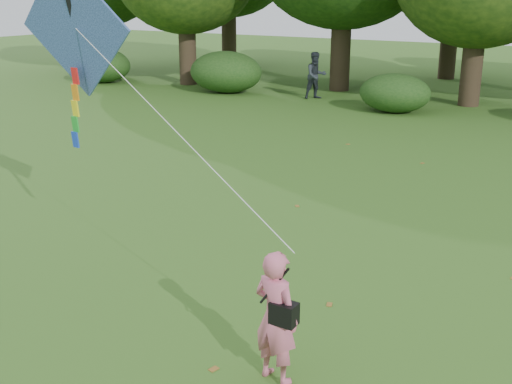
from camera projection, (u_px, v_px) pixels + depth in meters
The scene contains 7 objects.
ground at pixel (223, 358), 7.97m from camera, with size 100.00×100.00×0.00m, color #265114.
man_kite_flyer at pixel (276, 317), 7.30m from camera, with size 0.59×0.39×1.62m, color #D56480.
bystander_left at pixel (316, 76), 26.49m from camera, with size 0.93×0.73×1.92m, color #272E35.
crossbody_bag at pixel (284, 312), 7.18m from camera, with size 0.43×0.20×0.68m.
flying_kite at pixel (75, 31), 9.79m from camera, with size 5.78×1.87×3.24m.
shrub_band at pixel (490, 95), 22.37m from camera, with size 39.15×3.22×1.88m.
fallen_leaves at pixel (320, 266), 10.60m from camera, with size 9.75×15.32×0.01m.
Camera 1 is at (4.01, -5.72, 4.38)m, focal length 45.00 mm.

